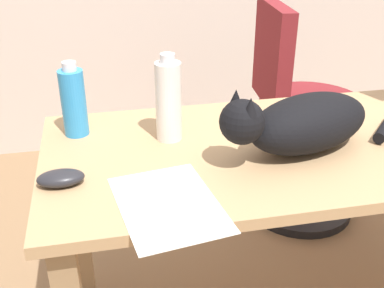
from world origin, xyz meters
The scene contains 7 objects.
desk centered at (0.00, 0.00, 0.61)m, with size 1.66×0.63×0.72m.
office_chair centered at (0.17, 0.65, 0.42)m, with size 0.48×0.48×0.96m.
cat centered at (-0.15, -0.05, 0.80)m, with size 0.59×0.28×0.20m.
computer_mouse centered at (-0.76, -0.09, 0.73)m, with size 0.11×0.06×0.04m, color #232328.
paper_sheet centered at (-0.53, -0.22, 0.72)m, with size 0.21×0.30×0.00m, color white.
water_bottle centered at (-0.48, 0.09, 0.83)m, with size 0.07×0.07×0.24m.
spray_bottle centered at (-0.73, 0.18, 0.81)m, with size 0.07×0.07×0.21m.
Camera 1 is at (-0.66, -1.07, 1.31)m, focal length 44.27 mm.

